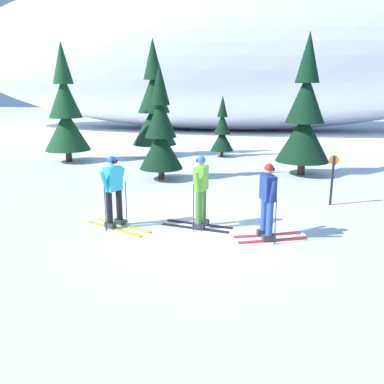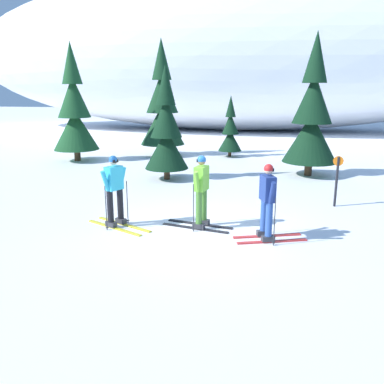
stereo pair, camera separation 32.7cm
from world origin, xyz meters
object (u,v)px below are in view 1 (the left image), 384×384
Objects in this scene: pine_tree_far_left at (66,113)px; trail_marker_post at (332,177)px; skier_lime_jacket at (201,190)px; pine_tree_center at (161,133)px; pine_tree_center_left at (154,108)px; skier_navy_jacket at (268,200)px; pine_tree_center_right at (222,131)px; skier_cyan_jacket at (114,191)px; pine_tree_far_right at (305,117)px.

pine_tree_far_left is 3.65× the size of trail_marker_post.
skier_lime_jacket is 0.43× the size of pine_tree_center.
skier_lime_jacket is at bearing -70.09° from pine_tree_center_left.
skier_navy_jacket is 11.39m from pine_tree_center_right.
skier_cyan_jacket is at bearing -171.59° from skier_lime_jacket.
skier_lime_jacket is at bearing -143.67° from trail_marker_post.
skier_cyan_jacket is 1.23× the size of trail_marker_post.
pine_tree_center_left is 5.62m from pine_tree_center.
trail_marker_post is (0.42, -4.27, -1.40)m from pine_tree_far_right.
trail_marker_post is (10.74, -5.59, -1.40)m from pine_tree_far_left.
pine_tree_far_right reaches higher than pine_tree_center.
skier_cyan_jacket is at bearing -80.90° from pine_tree_center_left.
trail_marker_post is (3.45, 2.54, -0.10)m from skier_lime_jacket.
pine_tree_far_right is at bearing -48.23° from pine_tree_center_right.
pine_tree_center_left reaches higher than skier_navy_jacket.
skier_navy_jacket is 6.81m from pine_tree_center.
skier_cyan_jacket is at bearing -125.63° from pine_tree_far_right.
pine_tree_center_left is 3.55m from pine_tree_center_right.
pine_tree_far_left is 10.41m from pine_tree_far_right.
pine_tree_far_left reaches higher than pine_tree_center.
trail_marker_post is at bearing -47.51° from pine_tree_center_left.
pine_tree_far_left reaches higher than skier_lime_jacket.
trail_marker_post is (5.51, 2.84, -0.08)m from skier_cyan_jacket.
pine_tree_center_right is at bearing 4.14° from pine_tree_center_left.
pine_tree_center_left is 10.82m from trail_marker_post.
pine_tree_center_right is at bearing 72.54° from pine_tree_center.
pine_tree_far_right is at bearing 18.21° from pine_tree_center.
skier_navy_jacket is 3.63m from skier_cyan_jacket.
pine_tree_center is 5.51m from pine_tree_far_right.
pine_tree_far_left reaches higher than pine_tree_center_right.
pine_tree_far_right reaches higher than skier_cyan_jacket.
skier_navy_jacket is 12.46m from pine_tree_far_left.
pine_tree_center_left is 3.88× the size of trail_marker_post.
skier_navy_jacket is at bearing -56.32° from pine_tree_center.
pine_tree_center_right is (3.36, 0.24, -1.12)m from pine_tree_center_left.
skier_lime_jacket reaches higher than skier_navy_jacket.
skier_cyan_jacket is at bearing -88.72° from pine_tree_center.
skier_navy_jacket is at bearing -101.33° from pine_tree_far_right.
pine_tree_far_left is (-7.29, 8.13, 1.30)m from skier_lime_jacket.
skier_navy_jacket is 1.65m from skier_lime_jacket.
skier_cyan_jacket is at bearing -152.71° from trail_marker_post.
skier_lime_jacket is (-1.57, 0.53, 0.02)m from skier_navy_jacket.
skier_lime_jacket is 0.33× the size of pine_tree_far_right.
skier_cyan_jacket reaches higher than trail_marker_post.
skier_navy_jacket is 1.18× the size of trail_marker_post.
skier_lime_jacket is 0.31× the size of pine_tree_center_left.
pine_tree_center_right is (1.64, 10.98, 0.34)m from skier_cyan_jacket.
pine_tree_center_right is at bearing 131.77° from pine_tree_far_right.
skier_lime_jacket is 10.69m from pine_tree_center_right.
skier_navy_jacket is 3.61m from trail_marker_post.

